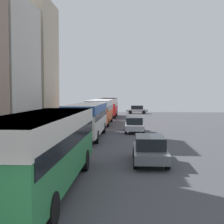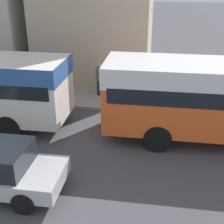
% 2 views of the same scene
% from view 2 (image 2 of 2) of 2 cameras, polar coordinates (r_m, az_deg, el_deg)
% --- Properties ---
extents(pedestrian_walking_away, '(0.36, 0.36, 1.62)m').
position_cam_2_polar(pedestrian_walking_away, '(15.57, -2.28, 6.02)').
color(pedestrian_walking_away, '#232838').
rests_on(pedestrian_walking_away, sidewalk).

